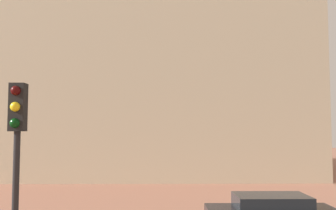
{
  "coord_description": "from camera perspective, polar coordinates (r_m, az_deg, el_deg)",
  "views": [
    {
      "loc": [
        -0.09,
        -3.08,
        3.66
      ],
      "look_at": [
        0.12,
        10.25,
        4.58
      ],
      "focal_mm": 38.51,
      "sensor_mm": 36.0,
      "label": 1
    }
  ],
  "objects": [
    {
      "name": "traffic_light_pole",
      "position": [
        7.29,
        -22.89,
        -7.48
      ],
      "size": [
        0.28,
        0.34,
        4.53
      ],
      "color": "black",
      "rests_on": "ground_plane"
    },
    {
      "name": "landmark_building",
      "position": [
        32.98,
        -4.06,
        8.85
      ],
      "size": [
        27.21,
        15.41,
        34.53
      ],
      "color": "beige",
      "rests_on": "ground_plane"
    }
  ]
}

